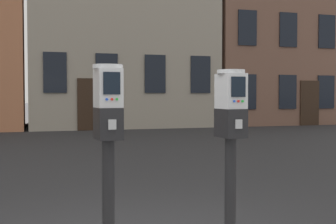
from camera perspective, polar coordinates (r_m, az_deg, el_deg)
name	(u,v)px	position (r m, az deg, el deg)	size (l,w,h in m)	color
parking_meter_near_kerb	(108,130)	(3.24, -7.61, -2.32)	(0.23, 0.26, 1.51)	black
parking_meter_twin_adjacent	(231,129)	(3.53, 7.96, -2.18)	(0.23, 0.26, 1.49)	black
townhouse_green_painted	(256,13)	(24.52, 11.10, 12.20)	(6.24, 6.31, 11.42)	brown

